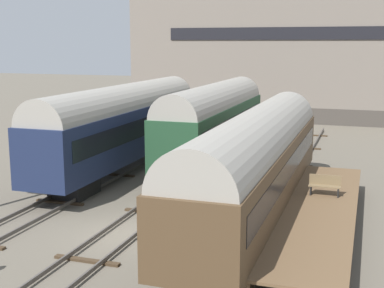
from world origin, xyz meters
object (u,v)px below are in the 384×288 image
object	(u,v)px
train_car_green	(214,119)
train_car_brown	(256,159)
train_car_navy	(123,122)
bench	(325,185)

from	to	relation	value
train_car_green	train_car_brown	xyz separation A→B (m)	(4.90, -10.26, -0.17)
train_car_green	train_car_navy	distance (m)	5.83
train_car_navy	train_car_green	bearing A→B (deg)	32.76
train_car_brown	bench	xyz separation A→B (m)	(2.86, 1.26, -1.22)
train_car_green	train_car_brown	size ratio (longest dim) A/B	0.84
train_car_green	train_car_navy	size ratio (longest dim) A/B	0.85
bench	train_car_navy	bearing A→B (deg)	155.23
train_car_green	train_car_navy	bearing A→B (deg)	-147.24
train_car_brown	bench	size ratio (longest dim) A/B	13.32
train_car_green	train_car_navy	xyz separation A→B (m)	(-4.90, -3.15, 0.04)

